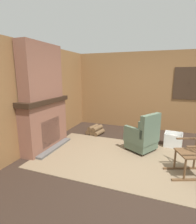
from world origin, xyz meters
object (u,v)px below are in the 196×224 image
object	(u,v)px
oil_lamp_vase	(33,96)
storage_case	(44,95)
rocking_chair	(193,154)
firewood_stack	(95,130)
laundry_basket	(173,140)
armchair	(143,137)

from	to	relation	value
oil_lamp_vase	storage_case	xyz separation A→B (m)	(0.00, 0.40, -0.04)
rocking_chair	firewood_stack	world-z (taller)	rocking_chair
laundry_basket	storage_case	distance (m)	3.43
laundry_basket	rocking_chair	bearing A→B (deg)	-78.71
armchair	storage_case	world-z (taller)	storage_case
firewood_stack	storage_case	bearing A→B (deg)	-123.29
storage_case	rocking_chair	bearing A→B (deg)	-3.70
rocking_chair	oil_lamp_vase	size ratio (longest dim) A/B	4.22
firewood_stack	oil_lamp_vase	bearing A→B (deg)	-116.49
rocking_chair	storage_case	world-z (taller)	storage_case
oil_lamp_vase	storage_case	size ratio (longest dim) A/B	1.34
firewood_stack	oil_lamp_vase	world-z (taller)	oil_lamp_vase
armchair	storage_case	size ratio (longest dim) A/B	4.24
laundry_basket	oil_lamp_vase	xyz separation A→B (m)	(-3.05, -1.48, 1.17)
laundry_basket	oil_lamp_vase	distance (m)	3.58
laundry_basket	armchair	bearing A→B (deg)	-143.07
armchair	firewood_stack	world-z (taller)	armchair
rocking_chair	laundry_basket	xyz separation A→B (m)	(-0.26, 1.29, -0.24)
storage_case	armchair	bearing A→B (deg)	13.04
laundry_basket	oil_lamp_vase	world-z (taller)	oil_lamp_vase
laundry_basket	oil_lamp_vase	size ratio (longest dim) A/B	1.54
armchair	laundry_basket	world-z (taller)	armchair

